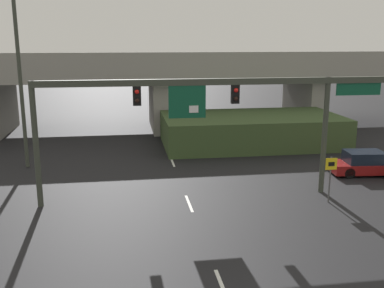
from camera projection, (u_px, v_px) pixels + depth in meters
lane_markings at (180, 180)px, 26.67m from camera, size 0.14×26.50×0.01m
signal_gantry at (209, 101)px, 22.50m from camera, size 17.98×0.44×6.24m
speed_limit_sign at (330, 173)px, 22.64m from camera, size 0.60×0.11×2.39m
highway_light_pole_near at (18, 51)px, 27.71m from camera, size 0.70×0.36×14.12m
overpass_bridge at (158, 75)px, 40.99m from camera, size 49.59×9.37×7.13m
grass_embankment at (251, 130)px, 35.39m from camera, size 13.81×7.37×2.34m
parked_sedan_near_right at (366, 164)px, 27.64m from camera, size 4.52×2.19×1.45m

